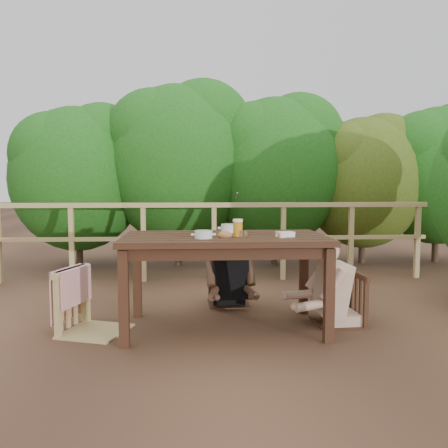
{
  "coord_description": "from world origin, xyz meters",
  "views": [
    {
      "loc": [
        -0.26,
        -3.88,
        1.23
      ],
      "look_at": [
        0.0,
        0.05,
        0.9
      ],
      "focal_mm": 36.92,
      "sensor_mm": 36.0,
      "label": 1
    }
  ],
  "objects": [
    {
      "name": "soup_far",
      "position": [
        0.07,
        0.29,
        0.83
      ],
      "size": [
        0.26,
        0.26,
        0.09
      ],
      "primitive_type": "cylinder",
      "color": "silver",
      "rests_on": "table"
    },
    {
      "name": "woman",
      "position": [
        0.1,
        0.82,
        0.58
      ],
      "size": [
        0.49,
        0.59,
        1.16
      ],
      "primitive_type": null,
      "rotation": [
        0.0,
        0.0,
        3.17
      ],
      "color": "black",
      "rests_on": "ground"
    },
    {
      "name": "ground",
      "position": [
        0.0,
        0.0,
        0.0
      ],
      "size": [
        60.0,
        60.0,
        0.0
      ],
      "primitive_type": "plane",
      "color": "brown",
      "rests_on": "ground"
    },
    {
      "name": "soup_near",
      "position": [
        -0.18,
        -0.2,
        0.83
      ],
      "size": [
        0.24,
        0.24,
        0.08
      ],
      "primitive_type": "cylinder",
      "color": "silver",
      "rests_on": "table"
    },
    {
      "name": "railing",
      "position": [
        0.0,
        2.0,
        0.51
      ],
      "size": [
        5.6,
        0.1,
        1.01
      ],
      "primitive_type": "cube",
      "color": "tan",
      "rests_on": "ground"
    },
    {
      "name": "tumbler",
      "position": [
        0.14,
        -0.18,
        0.83
      ],
      "size": [
        0.07,
        0.07,
        0.08
      ],
      "primitive_type": "cylinder",
      "color": "white",
      "rests_on": "table"
    },
    {
      "name": "butter_tub",
      "position": [
        0.49,
        -0.14,
        0.82
      ],
      "size": [
        0.16,
        0.13,
        0.06
      ],
      "primitive_type": "cube",
      "rotation": [
        0.0,
        0.0,
        0.29
      ],
      "color": "white",
      "rests_on": "table"
    },
    {
      "name": "diner_right",
      "position": [
        1.06,
        0.08,
        0.62
      ],
      "size": [
        0.64,
        0.53,
        1.24
      ],
      "primitive_type": null,
      "rotation": [
        0.0,
        0.0,
        1.62
      ],
      "color": "#CDA88C",
      "rests_on": "ground"
    },
    {
      "name": "beer_glass",
      "position": [
        0.11,
        -0.07,
        0.87
      ],
      "size": [
        0.08,
        0.08,
        0.16
      ],
      "primitive_type": "cylinder",
      "color": "gold",
      "rests_on": "table"
    },
    {
      "name": "table",
      "position": [
        0.0,
        0.0,
        0.4
      ],
      "size": [
        1.71,
        0.96,
        0.79
      ],
      "primitive_type": "cube",
      "color": "black",
      "rests_on": "ground"
    },
    {
      "name": "hedge_row",
      "position": [
        0.4,
        3.2,
        1.9
      ],
      "size": [
        6.6,
        1.6,
        3.8
      ],
      "primitive_type": null,
      "color": "#1A4E14",
      "rests_on": "ground"
    },
    {
      "name": "chair_left",
      "position": [
        -1.09,
        -0.04,
        0.51
      ],
      "size": [
        0.64,
        0.64,
        1.01
      ],
      "primitive_type": "cube",
      "rotation": [
        0.0,
        0.0,
        1.25
      ],
      "color": "tan",
      "rests_on": "ground"
    },
    {
      "name": "chair_right",
      "position": [
        1.03,
        0.08,
        0.43
      ],
      "size": [
        0.45,
        0.45,
        0.86
      ],
      "primitive_type": "cube",
      "rotation": [
        0.0,
        0.0,
        -1.52
      ],
      "color": "black",
      "rests_on": "ground"
    },
    {
      "name": "chair_far",
      "position": [
        0.1,
        0.8,
        0.41
      ],
      "size": [
        0.42,
        0.42,
        0.83
      ],
      "primitive_type": "cube",
      "rotation": [
        0.0,
        0.0,
        0.03
      ],
      "color": "black",
      "rests_on": "ground"
    },
    {
      "name": "bread_roll",
      "position": [
        -0.0,
        -0.16,
        0.83
      ],
      "size": [
        0.12,
        0.09,
        0.07
      ],
      "primitive_type": "ellipsoid",
      "color": "#B16C38",
      "rests_on": "table"
    }
  ]
}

